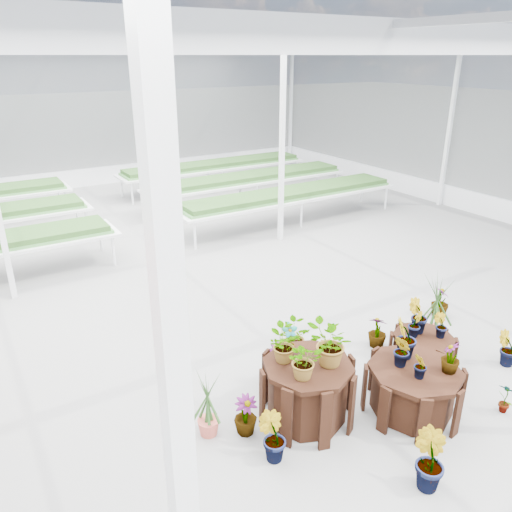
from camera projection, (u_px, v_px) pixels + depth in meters
ground_plane at (266, 351)px, 7.62m from camera, size 24.00×24.00×0.00m
greenhouse_shell at (267, 209)px, 6.77m from camera, size 18.00×24.00×4.50m
steel_frame at (267, 209)px, 6.77m from camera, size 18.00×24.00×4.50m
nursery_benches at (118, 209)px, 13.14m from camera, size 16.00×7.00×0.84m
plinth_tall at (307, 391)px, 6.09m from camera, size 1.41×1.41×0.78m
plinth_mid at (413, 390)px, 6.23m from camera, size 1.36×1.36×0.63m
plinth_low at (422, 348)px, 7.31m from camera, size 0.94×0.94×0.41m
nursery_plants at (355, 352)px, 6.55m from camera, size 5.10×3.29×1.35m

